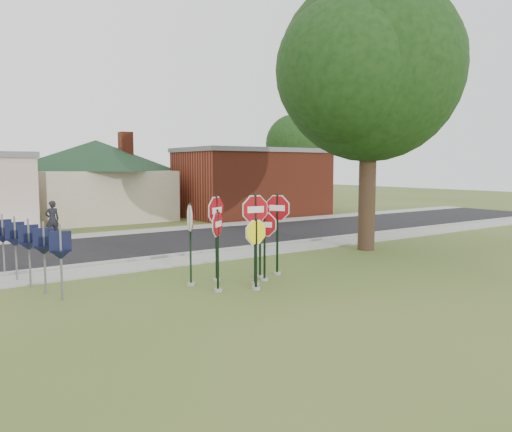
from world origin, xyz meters
TOP-DOWN VIEW (x-y plane):
  - ground at (0.00, 0.00)m, footprint 120.00×120.00m
  - sidewalk_near at (0.00, 5.50)m, footprint 60.00×1.60m
  - road at (0.00, 10.00)m, footprint 60.00×7.00m
  - sidewalk_far at (0.00, 14.30)m, footprint 60.00×1.60m
  - curb at (0.00, 6.50)m, footprint 60.00×0.20m
  - stop_sign_center at (0.11, 1.01)m, footprint 1.16×0.24m
  - stop_sign_yellow at (-0.19, 0.53)m, footprint 0.97×0.24m
  - stop_sign_left at (-1.18, 0.97)m, footprint 0.78×0.65m
  - stop_sign_right at (0.67, 1.31)m, footprint 0.67×0.80m
  - stop_sign_back_right at (0.77, 1.70)m, footprint 1.04×0.24m
  - stop_sign_back_left at (-0.56, 2.10)m, footprint 1.04×0.57m
  - stop_sign_far_right at (1.52, 1.79)m, footprint 0.58×1.01m
  - stop_sign_far_left at (-1.47, 2.06)m, footprint 0.32×1.02m
  - route_sign_row at (-5.40, 4.50)m, footprint 1.43×4.63m
  - building_house at (2.00, 22.00)m, footprint 11.60×11.60m
  - building_brick at (12.00, 18.50)m, footprint 10.20×6.20m
  - oak_tree at (7.50, 3.50)m, footprint 11.10×10.50m
  - bg_tree_right at (22.00, 26.00)m, footprint 5.60×5.60m
  - pedestrian at (-2.61, 14.17)m, footprint 0.68×0.47m

SIDE VIEW (x-z plane):
  - ground at x=0.00m, z-range 0.00..0.00m
  - road at x=0.00m, z-range 0.00..0.04m
  - sidewalk_near at x=0.00m, z-range 0.00..0.06m
  - sidewalk_far at x=0.00m, z-range 0.00..0.06m
  - curb at x=0.00m, z-range 0.00..0.14m
  - pedestrian at x=-2.61m, z-range 0.06..1.86m
  - route_sign_row at x=-5.40m, z-range 0.22..2.22m
  - stop_sign_yellow at x=-0.19m, z-range 0.19..2.32m
  - stop_sign_right at x=0.67m, z-range 0.23..2.48m
  - stop_sign_left at x=-1.18m, z-range 0.26..2.67m
  - stop_sign_far_left at x=-1.47m, z-range 0.30..2.83m
  - stop_sign_back_right at x=0.77m, z-range 0.30..2.87m
  - stop_sign_far_right at x=1.52m, z-range 0.36..3.11m
  - stop_sign_back_left at x=-0.56m, z-range 0.37..3.12m
  - stop_sign_center at x=0.11m, z-range 0.39..3.21m
  - building_brick at x=12.00m, z-range 0.03..4.78m
  - building_house at x=2.00m, z-range 0.55..6.75m
  - bg_tree_right at x=22.00m, z-range 1.38..9.78m
  - oak_tree at x=7.50m, z-range 1.83..13.00m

